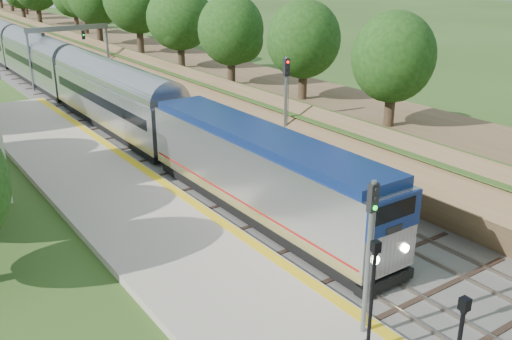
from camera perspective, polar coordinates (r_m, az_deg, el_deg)
trackbed at (r=67.40m, az=-19.49°, el=8.59°), size 9.50×170.00×0.28m
platform at (r=25.53m, az=-6.86°, el=-8.56°), size 6.40×68.00×0.38m
yellow_stripe at (r=26.71m, az=-1.46°, el=-6.56°), size 0.55×68.00×0.01m
embankment at (r=69.72m, az=-13.00°, el=11.17°), size 10.64×170.00×11.70m
signal_gantry at (r=62.04m, az=-18.26°, el=12.28°), size 8.40×0.38×6.20m
trees_behind_platform at (r=26.19m, az=-23.83°, el=0.91°), size 7.82×53.32×7.21m
train at (r=73.33m, az=-22.78°, el=10.77°), size 2.94×117.99×4.32m
lamppost_far at (r=19.00m, az=11.44°, el=-12.95°), size 0.40×0.40×4.01m
signal_platform at (r=19.05m, az=11.28°, el=-7.10°), size 0.33×0.26×5.60m
signal_farside at (r=36.11m, az=3.00°, el=7.14°), size 0.37×0.29×6.74m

